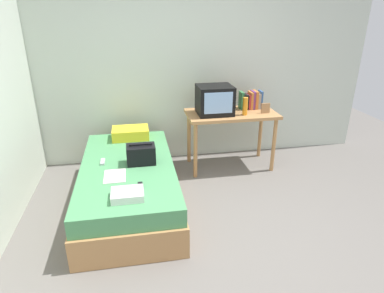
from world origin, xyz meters
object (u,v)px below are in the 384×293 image
at_px(pillow, 131,133).
at_px(desk, 231,120).
at_px(book_row, 251,100).
at_px(magazine, 115,176).
at_px(handbag, 141,154).
at_px(remote_silver, 103,162).
at_px(tv, 215,100).
at_px(remote_dark, 140,187).
at_px(bed, 129,184).
at_px(folded_towel, 128,195).
at_px(water_bottle, 245,106).
at_px(picture_frame, 265,108).

bearing_deg(pillow, desk, -2.12).
bearing_deg(book_row, magazine, -147.65).
relative_size(handbag, remote_silver, 2.08).
distance_m(tv, book_row, 0.56).
bearing_deg(remote_dark, bed, 102.62).
height_order(desk, remote_dark, desk).
xyz_separation_m(bed, pillow, (0.05, 0.77, 0.31)).
relative_size(desk, book_row, 3.94).
relative_size(desk, folded_towel, 4.14).
relative_size(desk, tv, 2.64).
bearing_deg(water_bottle, desk, 135.09).
bearing_deg(bed, water_bottle, 21.73).
height_order(water_bottle, picture_frame, water_bottle).
height_order(desk, picture_frame, picture_frame).
height_order(picture_frame, handbag, picture_frame).
bearing_deg(bed, pillow, 86.49).
relative_size(desk, handbag, 3.87).
xyz_separation_m(desk, book_row, (0.30, 0.14, 0.21)).
bearing_deg(handbag, book_row, 29.76).
height_order(book_row, handbag, book_row).
relative_size(pillow, magazine, 1.57).
relative_size(bed, tv, 4.55).
bearing_deg(desk, tv, -176.65).
height_order(tv, picture_frame, tv).
xyz_separation_m(magazine, remote_silver, (-0.14, 0.35, 0.01)).
bearing_deg(picture_frame, pillow, 174.83).
distance_m(desk, remote_silver, 1.74).
bearing_deg(magazine, pillow, 80.78).
relative_size(tv, picture_frame, 3.38).
height_order(tv, pillow, tv).
relative_size(desk, water_bottle, 5.19).
relative_size(bed, pillow, 4.40).
bearing_deg(remote_dark, pillow, 93.15).
distance_m(picture_frame, folded_towel, 2.22).
relative_size(pillow, remote_silver, 3.16).
bearing_deg(picture_frame, tv, 171.78).
relative_size(desk, remote_silver, 8.06).
bearing_deg(desk, handbag, -148.98).
xyz_separation_m(water_bottle, handbag, (-1.34, -0.59, -0.29)).
height_order(book_row, magazine, book_row).
distance_m(handbag, remote_silver, 0.43).
distance_m(water_bottle, magazine, 1.86).
xyz_separation_m(water_bottle, magazine, (-1.61, -0.86, -0.39)).
bearing_deg(magazine, picture_frame, 24.96).
distance_m(book_row, pillow, 1.64).
bearing_deg(remote_dark, remote_silver, 121.49).
height_order(bed, desk, desk).
xyz_separation_m(tv, picture_frame, (0.65, -0.09, -0.11)).
bearing_deg(remote_silver, picture_frame, 14.77).
height_order(bed, folded_towel, folded_towel).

